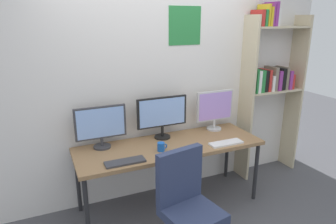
{
  "coord_description": "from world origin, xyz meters",
  "views": [
    {
      "loc": [
        -1.22,
        -2.14,
        2.03
      ],
      "look_at": [
        0.0,
        0.65,
        1.09
      ],
      "focal_mm": 32.32,
      "sensor_mm": 36.0,
      "label": 1
    }
  ],
  "objects_px": {
    "monitor_center": "(162,114)",
    "keyboard_right": "(226,143)",
    "keyboard_left": "(125,162)",
    "computer_mouse": "(182,150)",
    "bookshelf": "(271,77)",
    "office_chair": "(188,218)",
    "monitor_right": "(215,108)",
    "monitor_left": "(101,125)",
    "coffee_mug": "(161,147)",
    "desk": "(170,149)"
  },
  "relations": [
    {
      "from": "bookshelf",
      "to": "computer_mouse",
      "type": "height_order",
      "value": "bookshelf"
    },
    {
      "from": "monitor_center",
      "to": "keyboard_right",
      "type": "distance_m",
      "value": 0.76
    },
    {
      "from": "monitor_center",
      "to": "keyboard_left",
      "type": "distance_m",
      "value": 0.76
    },
    {
      "from": "keyboard_right",
      "to": "coffee_mug",
      "type": "height_order",
      "value": "coffee_mug"
    },
    {
      "from": "monitor_left",
      "to": "keyboard_left",
      "type": "distance_m",
      "value": 0.52
    },
    {
      "from": "office_chair",
      "to": "keyboard_left",
      "type": "distance_m",
      "value": 0.76
    },
    {
      "from": "office_chair",
      "to": "coffee_mug",
      "type": "bearing_deg",
      "value": 87.1
    },
    {
      "from": "keyboard_right",
      "to": "office_chair",
      "type": "bearing_deg",
      "value": -142.73
    },
    {
      "from": "office_chair",
      "to": "keyboard_left",
      "type": "height_order",
      "value": "office_chair"
    },
    {
      "from": "office_chair",
      "to": "coffee_mug",
      "type": "relative_size",
      "value": 9.34
    },
    {
      "from": "monitor_right",
      "to": "monitor_center",
      "type": "bearing_deg",
      "value": 180.0
    },
    {
      "from": "keyboard_right",
      "to": "coffee_mug",
      "type": "distance_m",
      "value": 0.72
    },
    {
      "from": "bookshelf",
      "to": "computer_mouse",
      "type": "xyz_separation_m",
      "value": [
        -1.47,
        -0.44,
        -0.57
      ]
    },
    {
      "from": "office_chair",
      "to": "keyboard_right",
      "type": "xyz_separation_m",
      "value": [
        0.74,
        0.56,
        0.35
      ]
    },
    {
      "from": "monitor_left",
      "to": "coffee_mug",
      "type": "height_order",
      "value": "monitor_left"
    },
    {
      "from": "desk",
      "to": "office_chair",
      "type": "bearing_deg",
      "value": -102.87
    },
    {
      "from": "bookshelf",
      "to": "keyboard_left",
      "type": "distance_m",
      "value": 2.19
    },
    {
      "from": "desk",
      "to": "monitor_right",
      "type": "distance_m",
      "value": 0.78
    },
    {
      "from": "monitor_center",
      "to": "coffee_mug",
      "type": "xyz_separation_m",
      "value": [
        -0.15,
        -0.33,
        -0.23
      ]
    },
    {
      "from": "desk",
      "to": "monitor_left",
      "type": "distance_m",
      "value": 0.77
    },
    {
      "from": "monitor_center",
      "to": "computer_mouse",
      "type": "relative_size",
      "value": 6.04
    },
    {
      "from": "bookshelf",
      "to": "computer_mouse",
      "type": "relative_size",
      "value": 23.13
    },
    {
      "from": "keyboard_right",
      "to": "desk",
      "type": "bearing_deg",
      "value": 157.67
    },
    {
      "from": "desk",
      "to": "monitor_center",
      "type": "xyz_separation_m",
      "value": [
        0.0,
        0.21,
        0.33
      ]
    },
    {
      "from": "monitor_right",
      "to": "keyboard_left",
      "type": "bearing_deg",
      "value": -160.39
    },
    {
      "from": "office_chair",
      "to": "monitor_right",
      "type": "bearing_deg",
      "value": 49.4
    },
    {
      "from": "monitor_right",
      "to": "coffee_mug",
      "type": "height_order",
      "value": "monitor_right"
    },
    {
      "from": "computer_mouse",
      "to": "monitor_left",
      "type": "bearing_deg",
      "value": 149.31
    },
    {
      "from": "bookshelf",
      "to": "monitor_left",
      "type": "relative_size",
      "value": 4.22
    },
    {
      "from": "office_chair",
      "to": "keyboard_left",
      "type": "bearing_deg",
      "value": 123.86
    },
    {
      "from": "monitor_right",
      "to": "keyboard_right",
      "type": "bearing_deg",
      "value": -105.32
    },
    {
      "from": "monitor_center",
      "to": "computer_mouse",
      "type": "height_order",
      "value": "monitor_center"
    },
    {
      "from": "monitor_right",
      "to": "office_chair",
      "type": "bearing_deg",
      "value": -130.6
    },
    {
      "from": "keyboard_right",
      "to": "computer_mouse",
      "type": "xyz_separation_m",
      "value": [
        -0.52,
        0.02,
        0.01
      ]
    },
    {
      "from": "keyboard_left",
      "to": "keyboard_right",
      "type": "xyz_separation_m",
      "value": [
        1.12,
        0.0,
        0.0
      ]
    },
    {
      "from": "office_chair",
      "to": "keyboard_right",
      "type": "bearing_deg",
      "value": 37.27
    },
    {
      "from": "monitor_right",
      "to": "keyboard_right",
      "type": "distance_m",
      "value": 0.53
    },
    {
      "from": "monitor_left",
      "to": "keyboard_right",
      "type": "height_order",
      "value": "monitor_left"
    },
    {
      "from": "keyboard_left",
      "to": "computer_mouse",
      "type": "relative_size",
      "value": 3.94
    },
    {
      "from": "desk",
      "to": "monitor_left",
      "type": "height_order",
      "value": "monitor_left"
    },
    {
      "from": "bookshelf",
      "to": "keyboard_left",
      "type": "bearing_deg",
      "value": -167.43
    },
    {
      "from": "monitor_right",
      "to": "coffee_mug",
      "type": "xyz_separation_m",
      "value": [
        -0.83,
        -0.33,
        -0.22
      ]
    },
    {
      "from": "bookshelf",
      "to": "office_chair",
      "type": "distance_m",
      "value": 2.18
    },
    {
      "from": "monitor_left",
      "to": "coffee_mug",
      "type": "xyz_separation_m",
      "value": [
        0.53,
        -0.33,
        -0.2
      ]
    },
    {
      "from": "monitor_right",
      "to": "keyboard_left",
      "type": "distance_m",
      "value": 1.34
    },
    {
      "from": "desk",
      "to": "keyboard_left",
      "type": "distance_m",
      "value": 0.61
    },
    {
      "from": "desk",
      "to": "computer_mouse",
      "type": "distance_m",
      "value": 0.23
    },
    {
      "from": "keyboard_left",
      "to": "computer_mouse",
      "type": "xyz_separation_m",
      "value": [
        0.6,
        0.02,
        0.01
      ]
    },
    {
      "from": "office_chair",
      "to": "monitor_center",
      "type": "xyz_separation_m",
      "value": [
        0.18,
        1.01,
        0.62
      ]
    },
    {
      "from": "monitor_left",
      "to": "monitor_right",
      "type": "xyz_separation_m",
      "value": [
        1.36,
        -0.0,
        0.02
      ]
    }
  ]
}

